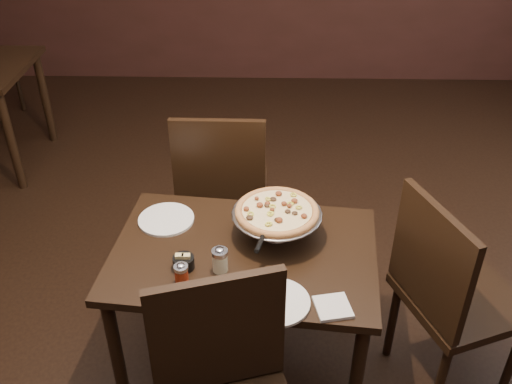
{
  "coord_description": "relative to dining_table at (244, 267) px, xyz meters",
  "views": [
    {
      "loc": [
        0.08,
        -1.87,
        2.22
      ],
      "look_at": [
        0.04,
        0.02,
        0.95
      ],
      "focal_mm": 40.0,
      "sensor_mm": 36.0,
      "label": 1
    }
  ],
  "objects": [
    {
      "name": "plate_left",
      "position": [
        -0.36,
        0.2,
        0.1
      ],
      "size": [
        0.25,
        0.25,
        0.01
      ],
      "primitive_type": "cylinder",
      "color": "white",
      "rests_on": "dining_table"
    },
    {
      "name": "dining_table",
      "position": [
        0.0,
        0.0,
        0.0
      ],
      "size": [
        1.17,
        0.85,
        0.69
      ],
      "rotation": [
        0.0,
        0.0,
        -0.1
      ],
      "color": "black",
      "rests_on": "ground"
    },
    {
      "name": "chair_far",
      "position": [
        -0.15,
        0.72,
        -0.05
      ],
      "size": [
        0.47,
        0.47,
        1.0
      ],
      "rotation": [
        0.0,
        0.0,
        3.13
      ],
      "color": "black",
      "rests_on": "ground"
    },
    {
      "name": "packet_caddy",
      "position": [
        -0.24,
        -0.11,
        0.12
      ],
      "size": [
        0.09,
        0.09,
        0.07
      ],
      "rotation": [
        0.0,
        0.0,
        0.05
      ],
      "color": "black",
      "rests_on": "dining_table"
    },
    {
      "name": "plate_near",
      "position": [
        0.13,
        -0.3,
        0.1
      ],
      "size": [
        0.26,
        0.26,
        0.01
      ],
      "primitive_type": "cylinder",
      "color": "white",
      "rests_on": "dining_table"
    },
    {
      "name": "chair_side",
      "position": [
        0.86,
        -0.07,
        -0.05
      ],
      "size": [
        0.6,
        0.6,
        1.0
      ],
      "rotation": [
        0.0,
        0.0,
        1.94
      ],
      "color": "black",
      "rests_on": "ground"
    },
    {
      "name": "pepper_flake_shaker",
      "position": [
        -0.23,
        -0.2,
        0.14
      ],
      "size": [
        0.06,
        0.06,
        0.1
      ],
      "color": "maroon",
      "rests_on": "dining_table"
    },
    {
      "name": "serving_spatula",
      "position": [
        0.07,
        -0.1,
        0.22
      ],
      "size": [
        0.14,
        0.14,
        0.02
      ],
      "rotation": [
        0.0,
        0.0,
        -0.23
      ],
      "color": "silver",
      "rests_on": "pizza_stand"
    },
    {
      "name": "room",
      "position": [
        0.07,
        0.05,
        0.8
      ],
      "size": [
        6.04,
        7.04,
        2.84
      ],
      "color": "black",
      "rests_on": "ground"
    },
    {
      "name": "pizza_stand",
      "position": [
        0.14,
        0.1,
        0.22
      ],
      "size": [
        0.38,
        0.38,
        0.16
      ],
      "color": "silver",
      "rests_on": "dining_table"
    },
    {
      "name": "parmesan_shaker",
      "position": [
        -0.09,
        -0.12,
        0.14
      ],
      "size": [
        0.07,
        0.07,
        0.11
      ],
      "color": "beige",
      "rests_on": "dining_table"
    },
    {
      "name": "napkin_stack",
      "position": [
        0.34,
        -0.33,
        0.1
      ],
      "size": [
        0.15,
        0.15,
        0.01
      ],
      "primitive_type": "cube",
      "rotation": [
        0.0,
        0.0,
        0.2
      ],
      "color": "silver",
      "rests_on": "dining_table"
    }
  ]
}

